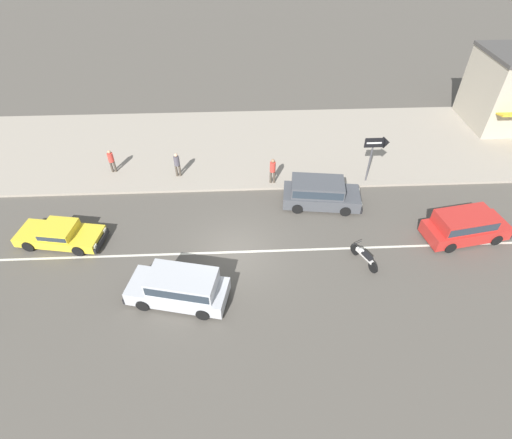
{
  "coord_description": "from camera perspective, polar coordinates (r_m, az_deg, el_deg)",
  "views": [
    {
      "loc": [
        0.39,
        -13.92,
        14.51
      ],
      "look_at": [
        1.11,
        1.52,
        0.8
      ],
      "focal_mm": 28.0,
      "sensor_mm": 36.0,
      "label": 1
    }
  ],
  "objects": [
    {
      "name": "motorcycle_2",
      "position": [
        20.0,
        15.17,
        -5.08
      ],
      "size": [
        1.01,
        1.74,
        0.8
      ],
      "color": "black",
      "rests_on": "ground"
    },
    {
      "name": "lane_centre_stripe",
      "position": [
        20.11,
        -2.97,
        -4.67
      ],
      "size": [
        50.4,
        0.14,
        0.01
      ],
      "primitive_type": "cube",
      "color": "silver",
      "rests_on": "ground"
    },
    {
      "name": "kerb_strip",
      "position": [
        27.99,
        -3.14,
        10.47
      ],
      "size": [
        68.0,
        10.0,
        0.15
      ],
      "primitive_type": "cube",
      "color": "#9E9384",
      "rests_on": "ground"
    },
    {
      "name": "ground_plane",
      "position": [
        20.11,
        -2.97,
        -4.67
      ],
      "size": [
        160.0,
        160.0,
        0.0
      ],
      "primitive_type": "plane",
      "color": "#544F47"
    },
    {
      "name": "minivan_dark_grey_1",
      "position": [
        22.65,
        9.08,
        3.87
      ],
      "size": [
        4.56,
        2.36,
        1.56
      ],
      "color": "#47494F",
      "rests_on": "ground"
    },
    {
      "name": "minivan_silver_0",
      "position": [
        17.86,
        -10.82,
        -9.4
      ],
      "size": [
        4.71,
        2.67,
        1.56
      ],
      "color": "#B7BABF",
      "rests_on": "ground"
    },
    {
      "name": "minivan_red_4",
      "position": [
        22.9,
        27.73,
        -0.73
      ],
      "size": [
        4.54,
        2.38,
        1.56
      ],
      "color": "red",
      "rests_on": "ground"
    },
    {
      "name": "pedestrian_by_shop",
      "position": [
        24.79,
        -11.22,
        7.91
      ],
      "size": [
        0.34,
        0.34,
        1.6
      ],
      "color": "#4C4238",
      "rests_on": "kerb_strip"
    },
    {
      "name": "sedan_yellow_2",
      "position": [
        22.55,
        -26.17,
        -1.88
      ],
      "size": [
        4.55,
        2.34,
        1.06
      ],
      "color": "yellow",
      "rests_on": "ground"
    },
    {
      "name": "pedestrian_near_clock",
      "position": [
        23.74,
        2.4,
        7.2
      ],
      "size": [
        0.34,
        0.34,
        1.66
      ],
      "color": "#4C4238",
      "rests_on": "kerb_strip"
    },
    {
      "name": "arrow_signboard",
      "position": [
        24.2,
        17.6,
        10.12
      ],
      "size": [
        1.44,
        0.64,
        2.95
      ],
      "color": "#4C4C51",
      "rests_on": "kerb_strip"
    },
    {
      "name": "pedestrian_mid_kerb",
      "position": [
        26.28,
        -19.99,
        8.06
      ],
      "size": [
        0.34,
        0.34,
        1.53
      ],
      "color": "#4C4238",
      "rests_on": "kerb_strip"
    }
  ]
}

